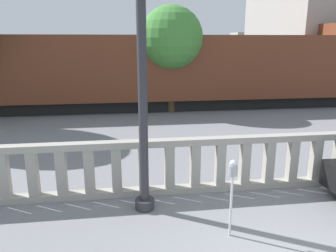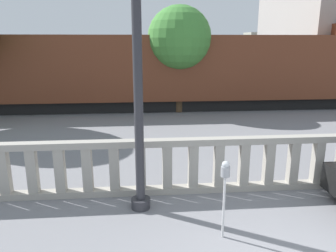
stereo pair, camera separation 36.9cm
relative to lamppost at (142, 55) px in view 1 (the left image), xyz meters
name	(u,v)px [view 1 (the left image)]	position (x,y,z in m)	size (l,w,h in m)	color
balustrade	(232,163)	(1.98, 0.62, -2.38)	(16.98, 0.24, 1.22)	#9E998E
lamppost	(142,55)	(0.00, 0.00, 0.00)	(0.38, 0.38, 5.55)	#2D2D33
parking_meter	(232,177)	(1.37, -1.12, -1.92)	(0.15, 0.15, 1.37)	silver
train_near	(121,71)	(-0.44, 10.01, -1.17)	(27.33, 2.90, 4.07)	black
train_far	(145,56)	(1.81, 25.42, -1.22)	(23.40, 2.62, 3.96)	black
tree_left	(171,38)	(1.84, 8.96, 0.32)	(2.82, 2.82, 4.75)	#4C3823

